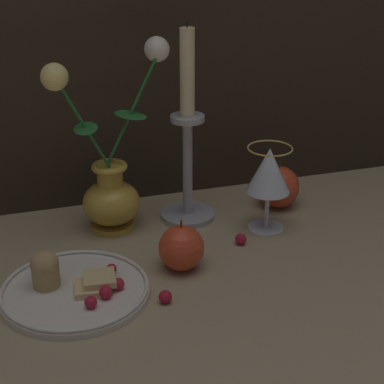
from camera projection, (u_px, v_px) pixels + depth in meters
The scene contains 9 objects.
ground_plane at pixel (170, 257), 1.06m from camera, with size 2.40×2.40×0.00m, color #9E8966.
vase at pixel (110, 181), 1.11m from camera, with size 0.22×0.10×0.33m.
plate_with_pastries at pixel (73, 287), 0.95m from camera, with size 0.22×0.22×0.07m.
wine_glass at pixel (269, 173), 1.11m from camera, with size 0.08×0.08×0.15m.
candlestick at pixel (187, 148), 1.13m from camera, with size 0.10×0.10×0.36m.
apple_beside_vase at pixel (181, 248), 1.01m from camera, with size 0.07×0.07×0.09m.
apple_near_glass at pixel (278, 187), 1.22m from camera, with size 0.08×0.08×0.09m.
berry_near_plate at pixel (241, 239), 1.09m from camera, with size 0.02×0.02×0.02m, color #AD192D.
berry_front_center at pixel (165, 297), 0.93m from camera, with size 0.02×0.02×0.02m, color #AD192D.
Camera 1 is at (-0.24, -0.88, 0.54)m, focal length 60.00 mm.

